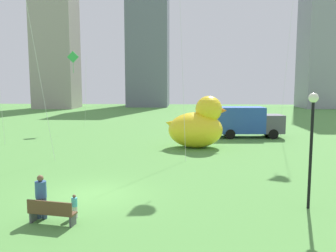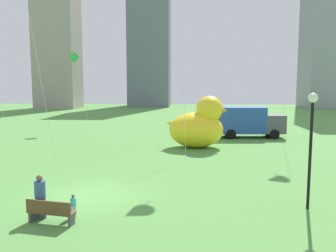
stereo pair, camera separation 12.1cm
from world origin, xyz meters
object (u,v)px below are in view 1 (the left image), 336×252
(giant_inflatable_duck, at_px, (198,126))
(lamppost, at_px, (312,129))
(kite_green, at_px, (74,60))
(park_bench, at_px, (51,212))
(person_child, at_px, (74,205))
(person_adult, at_px, (41,195))
(box_truck, at_px, (246,122))

(giant_inflatable_duck, distance_m, lamppost, 14.18)
(giant_inflatable_duck, distance_m, kite_green, 17.59)
(park_bench, height_order, person_child, park_bench)
(person_adult, bearing_deg, person_child, 7.08)
(giant_inflatable_duck, bearing_deg, lamppost, -73.51)
(park_bench, bearing_deg, box_truck, 63.58)
(giant_inflatable_duck, bearing_deg, person_child, -108.99)
(box_truck, bearing_deg, park_bench, -116.42)
(park_bench, height_order, lamppost, lamppost)
(person_adult, xyz_separation_m, box_truck, (11.08, 20.60, 0.53))
(person_child, distance_m, box_truck, 22.73)
(person_child, distance_m, giant_inflatable_duck, 15.85)
(person_child, height_order, giant_inflatable_duck, giant_inflatable_duck)
(giant_inflatable_duck, xyz_separation_m, kite_green, (-12.98, 10.34, 5.83))
(box_truck, xyz_separation_m, kite_green, (-17.72, 4.84, 6.12))
(box_truck, bearing_deg, giant_inflatable_duck, -130.73)
(person_adult, distance_m, box_truck, 23.39)
(park_bench, distance_m, kite_green, 27.87)
(box_truck, bearing_deg, person_child, -115.79)
(person_child, height_order, box_truck, box_truck)
(park_bench, bearing_deg, person_child, 47.87)
(person_child, xyz_separation_m, lamppost, (9.14, 1.43, 2.76))
(lamppost, relative_size, box_truck, 0.73)
(person_adult, xyz_separation_m, person_child, (1.20, 0.15, -0.43))
(lamppost, xyz_separation_m, kite_green, (-16.98, 23.85, 4.31))
(box_truck, bearing_deg, person_adult, -118.28)
(park_bench, relative_size, person_adult, 1.08)
(person_adult, xyz_separation_m, kite_green, (-6.64, 25.43, 6.65))
(person_adult, relative_size, giant_inflatable_duck, 0.34)
(giant_inflatable_duck, xyz_separation_m, box_truck, (4.74, 5.50, -0.28))
(giant_inflatable_duck, distance_m, box_truck, 7.26)
(kite_green, bearing_deg, person_adult, -75.37)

